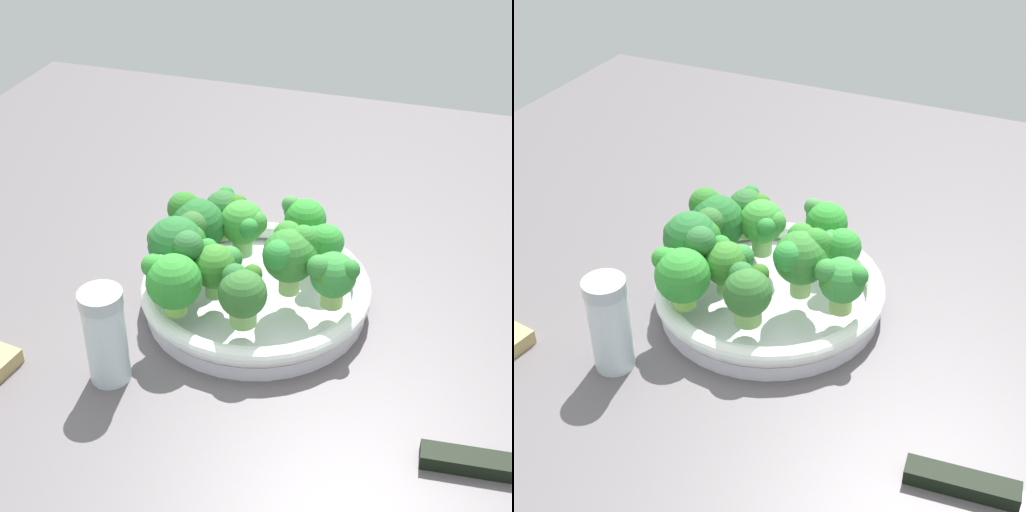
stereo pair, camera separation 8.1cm
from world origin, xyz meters
The scene contains 14 objects.
ground_plane centered at (0.00, 0.00, -1.25)cm, with size 130.00×130.00×2.50cm, color #595356.
bowl centered at (-3.28, 2.77, 1.90)cm, with size 25.25×25.25×3.72cm.
broccoli_floret_0 centered at (-11.18, 5.05, 7.97)cm, with size 6.82×7.15×7.34cm.
broccoli_floret_1 centered at (5.44, 0.55, 7.49)cm, with size 5.33×5.13×6.27cm.
broccoli_floret_2 centered at (-6.52, -1.00, 7.31)cm, with size 5.11×4.79×5.97cm.
broccoli_floret_3 centered at (2.85, 7.54, 6.75)cm, with size 4.66×4.12×5.07cm.
broccoli_floret_4 centered at (-5.97, 6.94, 7.71)cm, with size 5.41×5.16×6.65cm.
broccoli_floret_5 centered at (-0.31, 11.05, 7.02)cm, with size 5.29×4.80×5.78cm.
broccoli_floret_6 centered at (0.70, 1.76, 8.55)cm, with size 5.71×6.87×7.56cm.
broccoli_floret_7 centered at (-10.95, -0.38, 8.45)cm, with size 6.87×6.00×7.65cm.
broccoli_floret_8 centered at (-9.17, 10.00, 7.35)cm, with size 5.19×4.70×5.90cm.
broccoli_floret_9 centered at (-9.63, -5.10, 7.53)cm, with size 6.31×5.72×6.64cm.
broccoli_floret_10 centered at (-2.34, -4.59, 7.28)cm, with size 4.91×5.31×6.10cm.
pepper_shaker centered at (-13.50, -12.40, 5.24)cm, with size 4.22×4.22×10.36cm.
Camera 1 is at (17.02, -60.93, 52.13)cm, focal length 53.30 mm.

